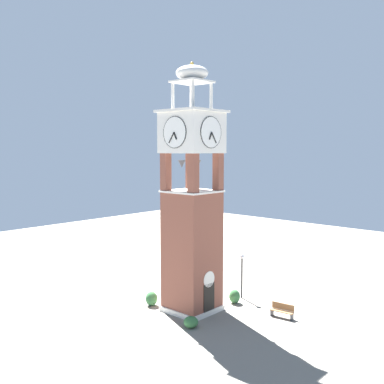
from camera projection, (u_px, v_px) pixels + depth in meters
The scene contains 8 objects.
ground at pixel (192, 310), 31.62m from camera, with size 80.00×80.00×0.00m, color gray.
clock_tower at pixel (192, 211), 30.96m from camera, with size 3.71×3.71×17.19m.
park_bench at pixel (282, 310), 30.21m from camera, with size 0.63×1.64×0.95m.
lamp_post at pixel (242, 267), 34.03m from camera, with size 0.36×0.36×3.43m.
trash_bin at pixel (179, 285), 36.12m from camera, with size 0.52×0.52×0.80m, color #2D2D33.
shrub_near_entry at pixel (152, 299), 32.51m from camera, with size 0.86×0.86×1.04m, color #336638.
shrub_left_of_tower at pixel (235, 296), 33.05m from camera, with size 0.81×0.81×1.02m, color #336638.
shrub_behind_bench at pixel (191, 322), 28.50m from camera, with size 0.94×0.94×0.72m, color #336638.
Camera 1 is at (-22.67, -20.69, 11.30)m, focal length 41.90 mm.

